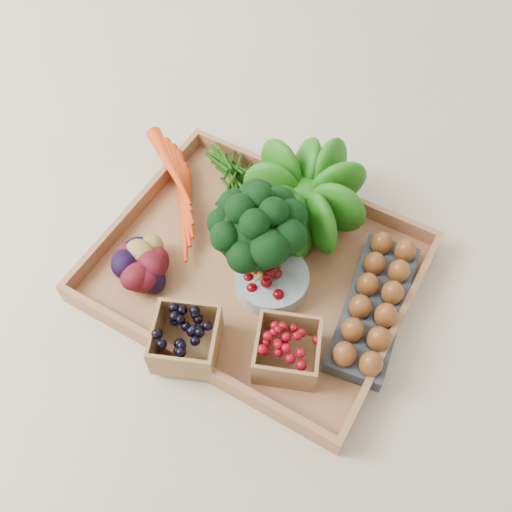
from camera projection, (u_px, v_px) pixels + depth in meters
The scene contains 10 objects.
ground at pixel (256, 274), 1.07m from camera, with size 4.00×4.00×0.00m, color beige.
tray at pixel (256, 272), 1.06m from camera, with size 0.55×0.45×0.01m, color #A86E46.
carrots at pixel (184, 196), 1.12m from camera, with size 0.21×0.15×0.05m, color red, non-canonical shape.
lettuce at pixel (307, 191), 1.05m from camera, with size 0.17×0.17×0.17m, color #195D0E.
broccoli at pixel (257, 245), 1.00m from camera, with size 0.18×0.18×0.14m, color black, non-canonical shape.
cherry_bowl at pixel (272, 280), 1.02m from camera, with size 0.13×0.13×0.04m, color #8C9EA5.
egg_carton at pixel (374, 308), 0.99m from camera, with size 0.10×0.28×0.03m, color #353C43.
potatoes at pixel (138, 264), 1.01m from camera, with size 0.16×0.16×0.09m, color #460B12, non-canonical shape.
punnet_blackberry at pixel (186, 339), 0.94m from camera, with size 0.11×0.11×0.07m, color black.
punnet_raspberry at pixel (287, 350), 0.93m from camera, with size 0.10×0.10×0.07m, color maroon.
Camera 1 is at (0.28, -0.49, 0.91)m, focal length 40.00 mm.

